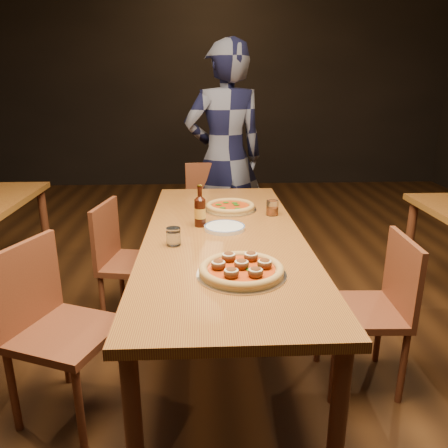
{
  "coord_description": "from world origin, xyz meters",
  "views": [
    {
      "loc": [
        -0.1,
        -2.11,
        1.49
      ],
      "look_at": [
        0.0,
        -0.05,
        0.82
      ],
      "focal_mm": 35.0,
      "sensor_mm": 36.0,
      "label": 1
    }
  ],
  "objects_px": {
    "pizza_meatball": "(241,269)",
    "amber_glass": "(272,208)",
    "chair_main_sw": "(135,263)",
    "chair_end": "(216,221)",
    "pizza_margherita": "(230,207)",
    "beer_bottle": "(200,212)",
    "chair_main_nw": "(66,332)",
    "table_main": "(224,247)",
    "diner": "(225,158)",
    "water_glass": "(173,237)",
    "plate_stack": "(225,228)",
    "chair_main_e": "(362,310)"
  },
  "relations": [
    {
      "from": "pizza_meatball",
      "to": "amber_glass",
      "type": "xyz_separation_m",
      "value": [
        0.25,
        0.83,
        0.02
      ]
    },
    {
      "from": "chair_main_sw",
      "to": "chair_end",
      "type": "xyz_separation_m",
      "value": [
        0.53,
        0.68,
        0.05
      ]
    },
    {
      "from": "pizza_margherita",
      "to": "beer_bottle",
      "type": "distance_m",
      "value": 0.36
    },
    {
      "from": "chair_main_nw",
      "to": "chair_main_sw",
      "type": "relative_size",
      "value": 1.05
    },
    {
      "from": "table_main",
      "to": "chair_end",
      "type": "height_order",
      "value": "chair_end"
    },
    {
      "from": "table_main",
      "to": "chair_main_sw",
      "type": "distance_m",
      "value": 0.74
    },
    {
      "from": "pizza_margherita",
      "to": "diner",
      "type": "height_order",
      "value": "diner"
    },
    {
      "from": "chair_main_sw",
      "to": "chair_end",
      "type": "relative_size",
      "value": 0.89
    },
    {
      "from": "chair_main_sw",
      "to": "water_glass",
      "type": "bearing_deg",
      "value": -143.66
    },
    {
      "from": "chair_main_sw",
      "to": "beer_bottle",
      "type": "xyz_separation_m",
      "value": [
        0.41,
        -0.31,
        0.42
      ]
    },
    {
      "from": "chair_main_sw",
      "to": "amber_glass",
      "type": "xyz_separation_m",
      "value": [
        0.83,
        -0.12,
        0.38
      ]
    },
    {
      "from": "water_glass",
      "to": "table_main",
      "type": "bearing_deg",
      "value": 30.96
    },
    {
      "from": "table_main",
      "to": "plate_stack",
      "type": "relative_size",
      "value": 9.26
    },
    {
      "from": "chair_main_nw",
      "to": "pizza_margherita",
      "type": "height_order",
      "value": "chair_main_nw"
    },
    {
      "from": "chair_main_e",
      "to": "plate_stack",
      "type": "relative_size",
      "value": 3.83
    },
    {
      "from": "chair_main_sw",
      "to": "beer_bottle",
      "type": "relative_size",
      "value": 3.74
    },
    {
      "from": "plate_stack",
      "to": "chair_main_e",
      "type": "bearing_deg",
      "value": -22.92
    },
    {
      "from": "chair_end",
      "to": "water_glass",
      "type": "relative_size",
      "value": 10.82
    },
    {
      "from": "pizza_meatball",
      "to": "plate_stack",
      "type": "height_order",
      "value": "pizza_meatball"
    },
    {
      "from": "chair_main_e",
      "to": "amber_glass",
      "type": "xyz_separation_m",
      "value": [
        -0.38,
        0.54,
        0.38
      ]
    },
    {
      "from": "water_glass",
      "to": "diner",
      "type": "distance_m",
      "value": 1.6
    },
    {
      "from": "pizza_meatball",
      "to": "chair_main_sw",
      "type": "bearing_deg",
      "value": 121.59
    },
    {
      "from": "pizza_margherita",
      "to": "amber_glass",
      "type": "bearing_deg",
      "value": -26.16
    },
    {
      "from": "chair_main_nw",
      "to": "pizza_margherita",
      "type": "bearing_deg",
      "value": -21.71
    },
    {
      "from": "beer_bottle",
      "to": "amber_glass",
      "type": "bearing_deg",
      "value": 24.12
    },
    {
      "from": "chair_end",
      "to": "pizza_margherita",
      "type": "relative_size",
      "value": 2.92
    },
    {
      "from": "chair_main_sw",
      "to": "plate_stack",
      "type": "bearing_deg",
      "value": -114.14
    },
    {
      "from": "plate_stack",
      "to": "chair_main_nw",
      "type": "bearing_deg",
      "value": -148.2
    },
    {
      "from": "pizza_margherita",
      "to": "amber_glass",
      "type": "xyz_separation_m",
      "value": [
        0.24,
        -0.12,
        0.02
      ]
    },
    {
      "from": "chair_main_e",
      "to": "amber_glass",
      "type": "height_order",
      "value": "amber_glass"
    },
    {
      "from": "table_main",
      "to": "chair_main_sw",
      "type": "bearing_deg",
      "value": 140.22
    },
    {
      "from": "beer_bottle",
      "to": "chair_end",
      "type": "bearing_deg",
      "value": 83.48
    },
    {
      "from": "plate_stack",
      "to": "amber_glass",
      "type": "bearing_deg",
      "value": 40.95
    },
    {
      "from": "diner",
      "to": "table_main",
      "type": "bearing_deg",
      "value": 72.32
    },
    {
      "from": "chair_main_e",
      "to": "pizza_margherita",
      "type": "bearing_deg",
      "value": -134.4
    },
    {
      "from": "amber_glass",
      "to": "chair_end",
      "type": "bearing_deg",
      "value": 111.0
    },
    {
      "from": "chair_main_e",
      "to": "amber_glass",
      "type": "bearing_deg",
      "value": -142.49
    },
    {
      "from": "pizza_margherita",
      "to": "diner",
      "type": "bearing_deg",
      "value": 89.05
    },
    {
      "from": "amber_glass",
      "to": "chair_main_sw",
      "type": "bearing_deg",
      "value": 171.8
    },
    {
      "from": "table_main",
      "to": "diner",
      "type": "height_order",
      "value": "diner"
    },
    {
      "from": "amber_glass",
      "to": "diner",
      "type": "relative_size",
      "value": 0.05
    },
    {
      "from": "chair_main_sw",
      "to": "pizza_meatball",
      "type": "xyz_separation_m",
      "value": [
        0.58,
        -0.95,
        0.36
      ]
    },
    {
      "from": "chair_end",
      "to": "table_main",
      "type": "bearing_deg",
      "value": -95.14
    },
    {
      "from": "chair_main_nw",
      "to": "diner",
      "type": "distance_m",
      "value": 2.02
    },
    {
      "from": "chair_main_nw",
      "to": "pizza_meatball",
      "type": "xyz_separation_m",
      "value": [
        0.77,
        -0.12,
        0.34
      ]
    },
    {
      "from": "chair_main_nw",
      "to": "water_glass",
      "type": "bearing_deg",
      "value": -41.95
    },
    {
      "from": "table_main",
      "to": "chair_main_nw",
      "type": "height_order",
      "value": "chair_main_nw"
    },
    {
      "from": "water_glass",
      "to": "amber_glass",
      "type": "xyz_separation_m",
      "value": [
        0.55,
        0.47,
        0.0
      ]
    },
    {
      "from": "chair_end",
      "to": "pizza_meatball",
      "type": "height_order",
      "value": "chair_end"
    },
    {
      "from": "pizza_margherita",
      "to": "plate_stack",
      "type": "relative_size",
      "value": 1.47
    }
  ]
}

